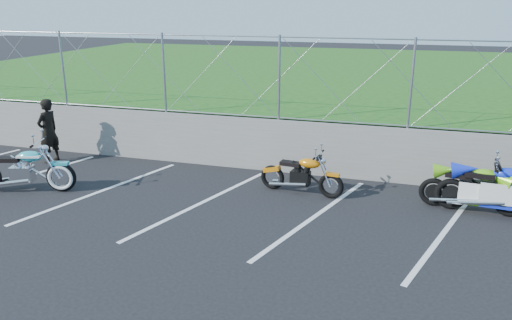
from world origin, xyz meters
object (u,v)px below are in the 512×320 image
(cruiser_turquoise, at_px, (24,172))
(sportbike_green, at_px, (473,190))
(naked_orange, at_px, (302,176))
(person_standing, at_px, (48,131))
(sportbike_blue, at_px, (496,191))

(cruiser_turquoise, xyz_separation_m, sportbike_green, (9.34, 1.66, -0.01))
(cruiser_turquoise, height_order, sportbike_green, cruiser_turquoise)
(naked_orange, relative_size, person_standing, 1.14)
(sportbike_green, bearing_deg, naked_orange, -172.89)
(sportbike_blue, distance_m, person_standing, 10.65)
(person_standing, bearing_deg, cruiser_turquoise, 32.90)
(person_standing, bearing_deg, naked_orange, 95.45)
(cruiser_turquoise, bearing_deg, sportbike_green, -6.20)
(naked_orange, distance_m, sportbike_green, 3.45)
(naked_orange, bearing_deg, sportbike_blue, 6.97)
(sportbike_green, xyz_separation_m, sportbike_blue, (0.40, -0.07, 0.04))
(cruiser_turquoise, xyz_separation_m, sportbike_blue, (9.74, 1.59, 0.03))
(naked_orange, relative_size, sportbike_blue, 0.86)
(sportbike_blue, relative_size, person_standing, 1.31)
(naked_orange, xyz_separation_m, sportbike_blue, (3.85, -0.03, 0.08))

